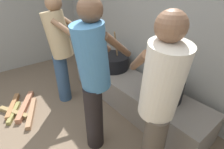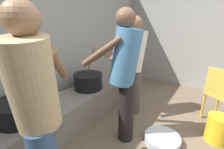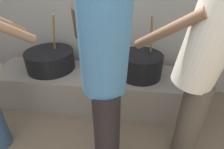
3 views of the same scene
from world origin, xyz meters
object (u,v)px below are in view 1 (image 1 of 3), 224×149
Objects in this scene: cooking_pot_secondary at (163,89)px; cooking_pot_main at (112,62)px; cook_in_tan_shirt at (60,46)px; cook_in_cream_shirt at (159,100)px; cook_in_blue_shirt at (93,74)px.

cooking_pot_main is at bearing 178.33° from cooking_pot_secondary.
cook_in_tan_shirt reaches higher than cooking_pot_secondary.
cook_in_cream_shirt is (1.69, 0.11, -0.01)m from cook_in_tan_shirt.
cooking_pot_main is 0.91m from cook_in_tan_shirt.
cook_in_tan_shirt reaches higher than cooking_pot_main.
cooking_pot_secondary is 0.45× the size of cook_in_cream_shirt.
cook_in_cream_shirt is (1.47, -0.69, 0.37)m from cooking_pot_main.
cooking_pot_secondary is 0.98m from cook_in_blue_shirt.
cook_in_cream_shirt is at bearing -25.22° from cooking_pot_main.
cook_in_blue_shirt is 0.68m from cook_in_cream_shirt.
cook_in_tan_shirt is 1.01× the size of cook_in_cream_shirt.
cook_in_cream_shirt is at bearing 17.03° from cook_in_blue_shirt.
cooking_pot_secondary is at bearing 120.26° from cook_in_cream_shirt.
cooking_pot_main is at bearing 154.78° from cook_in_cream_shirt.
cook_in_tan_shirt is (-1.30, -0.77, 0.37)m from cooking_pot_secondary.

